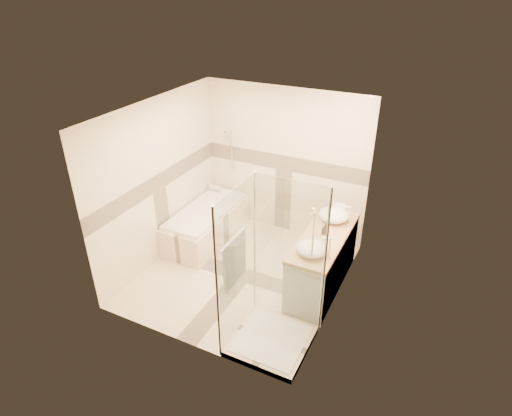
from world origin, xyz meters
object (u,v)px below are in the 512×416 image
at_px(amenity_bottle_a, 325,230).
at_px(amenity_bottle_b, 325,228).
at_px(shower_enclosure, 266,305).
at_px(vanity, 323,261).
at_px(vessel_sink_near, 334,215).
at_px(vessel_sink_far, 312,248).
at_px(bathtub, 207,222).

relative_size(amenity_bottle_a, amenity_bottle_b, 1.03).
bearing_deg(shower_enclosure, amenity_bottle_a, 78.17).
xyz_separation_m(vanity, shower_enclosure, (-0.29, -1.27, 0.08)).
bearing_deg(vessel_sink_near, shower_enclosure, -99.02).
xyz_separation_m(vanity, vessel_sink_near, (-0.02, 0.45, 0.51)).
height_order(shower_enclosure, amenity_bottle_a, shower_enclosure).
relative_size(vessel_sink_near, vessel_sink_far, 1.09).
height_order(vessel_sink_near, amenity_bottle_a, vessel_sink_near).
bearing_deg(vessel_sink_far, amenity_bottle_a, 90.00).
height_order(bathtub, amenity_bottle_a, amenity_bottle_a).
bearing_deg(vessel_sink_near, vanity, -87.44).
xyz_separation_m(vessel_sink_near, amenity_bottle_b, (0.00, -0.38, -0.02)).
height_order(vessel_sink_near, vessel_sink_far, vessel_sink_near).
bearing_deg(vessel_sink_far, vessel_sink_near, 90.00).
xyz_separation_m(vessel_sink_near, amenity_bottle_a, (0.00, -0.42, -0.02)).
relative_size(vanity, amenity_bottle_a, 11.55).
height_order(vanity, vessel_sink_near, vessel_sink_near).
bearing_deg(bathtub, vanity, -9.25).
distance_m(shower_enclosure, vessel_sink_far, 0.93).
xyz_separation_m(amenity_bottle_a, amenity_bottle_b, (0.00, 0.03, -0.00)).
xyz_separation_m(bathtub, shower_enclosure, (1.86, -1.62, 0.20)).
distance_m(vessel_sink_near, amenity_bottle_b, 0.38).
relative_size(vessel_sink_near, amenity_bottle_b, 3.19).
relative_size(shower_enclosure, vessel_sink_near, 4.68).
distance_m(vanity, shower_enclosure, 1.31).
relative_size(vanity, shower_enclosure, 0.79).
height_order(shower_enclosure, vessel_sink_far, shower_enclosure).
distance_m(vanity, amenity_bottle_a, 0.50).
xyz_separation_m(vanity, vessel_sink_far, (-0.02, -0.49, 0.50)).
height_order(shower_enclosure, vessel_sink_near, shower_enclosure).
height_order(vanity, vessel_sink_far, vessel_sink_far).
height_order(vessel_sink_far, amenity_bottle_a, vessel_sink_far).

